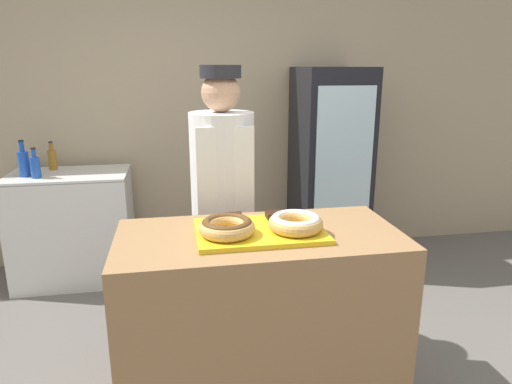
% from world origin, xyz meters
% --- Properties ---
extents(wall_back, '(8.00, 0.06, 2.70)m').
position_xyz_m(wall_back, '(0.00, 2.13, 1.35)').
color(wall_back, tan).
rests_on(wall_back, ground_plane).
extents(display_counter, '(1.37, 0.67, 0.96)m').
position_xyz_m(display_counter, '(0.00, 0.00, 0.48)').
color(display_counter, '#997047').
rests_on(display_counter, ground_plane).
extents(serving_tray, '(0.61, 0.42, 0.02)m').
position_xyz_m(serving_tray, '(0.00, 0.00, 0.97)').
color(serving_tray, yellow).
rests_on(serving_tray, display_counter).
extents(donut_chocolate_glaze, '(0.26, 0.26, 0.07)m').
position_xyz_m(donut_chocolate_glaze, '(-0.16, -0.05, 1.02)').
color(donut_chocolate_glaze, tan).
rests_on(donut_chocolate_glaze, serving_tray).
extents(donut_light_glaze, '(0.26, 0.26, 0.07)m').
position_xyz_m(donut_light_glaze, '(0.16, -0.05, 1.02)').
color(donut_light_glaze, tan).
rests_on(donut_light_glaze, serving_tray).
extents(brownie_back_left, '(0.08, 0.08, 0.03)m').
position_xyz_m(brownie_back_left, '(-0.11, 0.15, 1.00)').
color(brownie_back_left, black).
rests_on(brownie_back_left, serving_tray).
extents(brownie_back_right, '(0.08, 0.08, 0.03)m').
position_xyz_m(brownie_back_right, '(0.11, 0.15, 1.00)').
color(brownie_back_right, black).
rests_on(brownie_back_right, serving_tray).
extents(baker_person, '(0.39, 0.39, 1.74)m').
position_xyz_m(baker_person, '(-0.10, 0.66, 0.92)').
color(baker_person, '#4C4C51').
rests_on(baker_person, ground_plane).
extents(beverage_fridge, '(0.58, 0.70, 1.73)m').
position_xyz_m(beverage_fridge, '(0.95, 1.72, 0.87)').
color(beverage_fridge, black).
rests_on(beverage_fridge, ground_plane).
extents(chest_freezer, '(0.93, 0.58, 0.91)m').
position_xyz_m(chest_freezer, '(-1.23, 1.73, 0.46)').
color(chest_freezer, silver).
rests_on(chest_freezer, ground_plane).
extents(bottle_blue, '(0.08, 0.08, 0.28)m').
position_xyz_m(bottle_blue, '(-1.53, 1.67, 1.02)').
color(bottle_blue, '#1E4CB2').
rests_on(bottle_blue, chest_freezer).
extents(bottle_blue_b, '(0.07, 0.07, 0.23)m').
position_xyz_m(bottle_blue_b, '(-1.43, 1.61, 1.00)').
color(bottle_blue_b, '#1E4CB2').
rests_on(bottle_blue_b, chest_freezer).
extents(bottle_amber, '(0.07, 0.07, 0.23)m').
position_xyz_m(bottle_amber, '(-1.37, 1.89, 1.00)').
color(bottle_amber, '#99661E').
rests_on(bottle_amber, chest_freezer).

